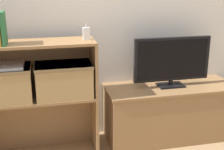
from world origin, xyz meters
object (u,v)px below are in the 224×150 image
tv_stand (169,112)px  storage_basket_right (64,79)px  tv (172,60)px  baby_monitor (86,34)px  storage_basket_left (2,83)px  book_forest (4,28)px  laptop (0,66)px

tv_stand → storage_basket_right: size_ratio=2.62×
tv → storage_basket_right: bearing=-176.1°
baby_monitor → storage_basket_left: baby_monitor is taller
tv_stand → baby_monitor: 1.03m
baby_monitor → storage_basket_right: (-0.18, -0.01, -0.34)m
tv → storage_basket_right: 0.91m
baby_monitor → storage_basket_left: bearing=-178.6°
book_forest → storage_basket_left: (-0.06, 0.04, -0.40)m
storage_basket_right → laptop: 0.46m
storage_basket_right → laptop: bearing=180.0°
book_forest → tv: bearing=4.4°
book_forest → baby_monitor: size_ratio=1.88×
storage_basket_left → tv_stand: bearing=2.7°
book_forest → storage_basket_left: bearing=145.1°
baby_monitor → storage_basket_left: 0.71m
storage_basket_left → storage_basket_right: size_ratio=1.00×
tv → laptop: size_ratio=2.01×
storage_basket_left → laptop: (0.00, 0.00, 0.13)m
storage_basket_left → laptop: 0.13m
tv_stand → storage_basket_left: 1.41m
tv → baby_monitor: bearing=-176.3°
tv_stand → storage_basket_right: storage_basket_right is taller
storage_basket_right → laptop: laptop is taller
tv_stand → book_forest: 1.53m
tv_stand → laptop: (-1.35, -0.06, 0.52)m
book_forest → laptop: book_forest is taller
storage_basket_left → storage_basket_right: 0.45m
tv → storage_basket_right: tv is taller
book_forest → laptop: (-0.06, 0.04, -0.28)m
book_forest → storage_basket_right: bearing=5.6°
storage_basket_left → book_forest: bearing=-34.9°
book_forest → baby_monitor: book_forest is taller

